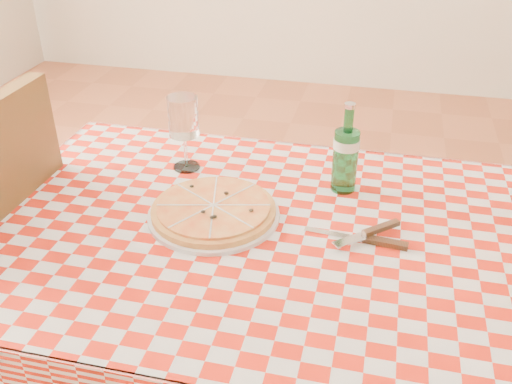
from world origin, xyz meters
TOP-DOWN VIEW (x-y plane):
  - dining_table at (0.00, 0.00)m, footprint 1.20×0.80m
  - tablecloth at (0.00, 0.00)m, footprint 1.30×0.90m
  - pizza_plate at (-0.11, 0.03)m, footprint 0.37×0.37m
  - water_bottle at (0.17, 0.22)m, footprint 0.08×0.08m
  - wine_glass at (-0.25, 0.24)m, footprint 0.10×0.10m
  - cutlery at (0.23, 0.01)m, footprint 0.30×0.28m

SIDE VIEW (x-z plane):
  - dining_table at x=0.00m, z-range 0.28..1.03m
  - tablecloth at x=0.00m, z-range 0.75..0.76m
  - cutlery at x=0.23m, z-range 0.76..0.78m
  - pizza_plate at x=-0.11m, z-range 0.76..0.80m
  - wine_glass at x=-0.25m, z-range 0.76..0.96m
  - water_bottle at x=0.17m, z-range 0.76..0.99m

